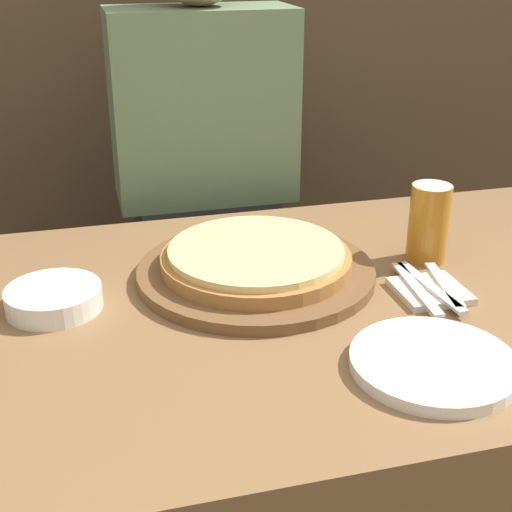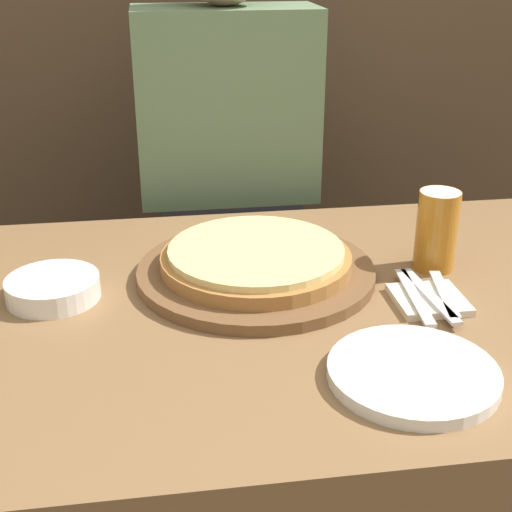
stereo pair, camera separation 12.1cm
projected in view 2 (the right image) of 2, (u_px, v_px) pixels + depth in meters
name	position (u px, v px, depth m)	size (l,w,h in m)	color
dining_table	(291.00, 478.00, 1.30)	(1.36, 0.82, 0.73)	olive
pizza_on_board	(256.00, 264.00, 1.22)	(0.41, 0.41, 0.06)	brown
beer_glass	(437.00, 227.00, 1.23)	(0.07, 0.07, 0.14)	#B7701E
dinner_plate	(413.00, 373.00, 0.94)	(0.23, 0.23, 0.02)	white
side_bowl	(53.00, 288.00, 1.15)	(0.15, 0.15, 0.04)	white
napkin_stack	(429.00, 300.00, 1.14)	(0.11, 0.11, 0.01)	beige
fork	(414.00, 296.00, 1.13)	(0.03, 0.19, 0.00)	silver
dinner_knife	(429.00, 295.00, 1.13)	(0.03, 0.19, 0.00)	silver
spoon	(444.00, 294.00, 1.14)	(0.05, 0.16, 0.00)	silver
diner_person	(228.00, 212.00, 1.70)	(0.40, 0.21, 1.34)	#33333D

